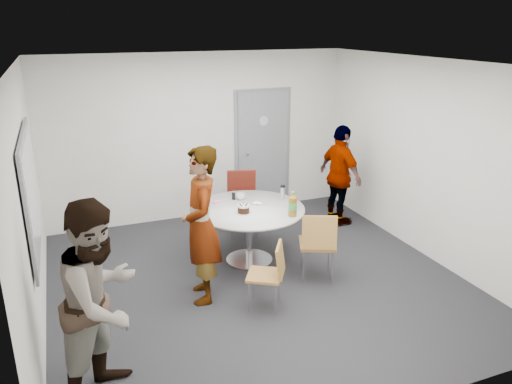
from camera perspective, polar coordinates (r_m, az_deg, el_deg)
name	(u,v)px	position (r m, az deg, el deg)	size (l,w,h in m)	color
floor	(257,281)	(6.47, 0.07, -10.09)	(5.00, 5.00, 0.00)	black
ceiling	(257,63)	(5.67, 0.08, 14.51)	(5.00, 5.00, 0.00)	silver
wall_back	(200,137)	(8.23, -6.43, 6.25)	(5.00, 5.00, 0.00)	silver
wall_left	(28,207)	(5.56, -24.61, -1.59)	(5.00, 5.00, 0.00)	silver
wall_right	(427,160)	(7.20, 18.91, 3.53)	(5.00, 5.00, 0.00)	silver
wall_front	(380,273)	(3.89, 14.00, -8.98)	(5.00, 5.00, 0.00)	silver
door	(263,151)	(8.63, 0.75, 4.76)	(1.02, 0.17, 2.12)	slate
whiteboard	(31,192)	(5.72, -24.29, 0.05)	(0.04, 1.90, 1.25)	gray
table	(251,215)	(6.69, -0.55, -2.70)	(1.49, 1.49, 1.11)	silver
chair_near_left	(271,270)	(5.69, 1.76, -8.90)	(0.54, 0.53, 0.79)	olive
chair_near_right	(318,240)	(6.26, 7.12, -5.46)	(0.59, 0.61, 0.93)	olive
chair_far	(242,195)	(7.68, -1.59, -0.38)	(0.57, 0.60, 0.98)	#5C1B12
person_main	(201,226)	(5.74, -6.29, -3.83)	(0.68, 0.44, 1.85)	#A5C6EA
person_left	(102,301)	(4.48, -17.24, -11.83)	(0.88, 0.69, 1.82)	white
person_right	(340,176)	(8.04, 9.61, 1.84)	(0.95, 0.40, 1.62)	black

